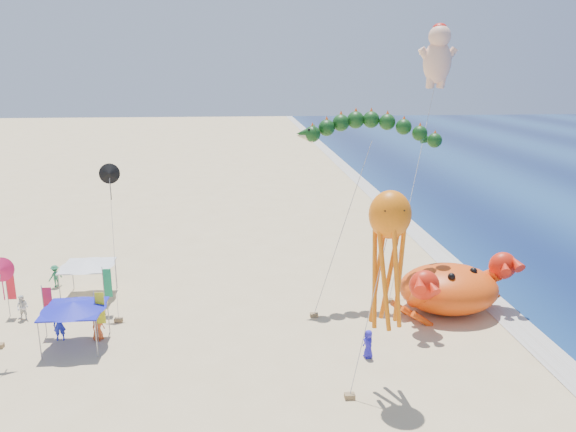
% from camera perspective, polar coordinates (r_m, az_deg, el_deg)
% --- Properties ---
extents(ground, '(320.00, 320.00, 0.00)m').
position_cam_1_polar(ground, '(35.52, 3.56, -10.95)').
color(ground, '#D1B784').
rests_on(ground, ground).
extents(foam_strip, '(320.00, 320.00, 0.00)m').
position_cam_1_polar(foam_strip, '(39.03, 21.52, -9.56)').
color(foam_strip, silver).
rests_on(foam_strip, ground).
extents(crab_inflatable, '(8.68, 7.50, 3.81)m').
position_cam_1_polar(crab_inflatable, '(38.09, 16.08, -6.96)').
color(crab_inflatable, '#F0490C').
rests_on(crab_inflatable, ground).
extents(dragon_kite, '(9.63, 4.34, 12.37)m').
position_cam_1_polar(dragon_kite, '(37.24, 8.35, 8.28)').
color(dragon_kite, '#0E3611').
rests_on(dragon_kite, ground).
extents(cherub_kite, '(5.59, 6.83, 18.51)m').
position_cam_1_polar(cherub_kite, '(42.88, 14.97, 15.54)').
color(cherub_kite, '#FFBE9B').
rests_on(cherub_kite, ground).
extents(octopus_kite, '(3.10, 2.14, 9.98)m').
position_cam_1_polar(octopus_kite, '(26.83, 10.15, -3.31)').
color(octopus_kite, orange).
rests_on(octopus_kite, ground).
extents(canopy_blue, '(3.56, 3.56, 2.71)m').
position_cam_1_polar(canopy_blue, '(34.20, -20.97, -8.52)').
color(canopy_blue, gray).
rests_on(canopy_blue, ground).
extents(canopy_white, '(3.62, 3.62, 2.71)m').
position_cam_1_polar(canopy_white, '(41.10, -19.72, -4.52)').
color(canopy_white, gray).
rests_on(canopy_white, ground).
extents(feather_flags, '(7.04, 4.13, 3.20)m').
position_cam_1_polar(feather_flags, '(37.02, -21.65, -7.53)').
color(feather_flags, gray).
rests_on(feather_flags, ground).
extents(beachgoers, '(21.44, 13.23, 1.89)m').
position_cam_1_polar(beachgoers, '(37.38, -18.35, -8.95)').
color(beachgoers, '#D45122').
rests_on(beachgoers, ground).
extents(small_kites, '(7.99, 10.19, 9.66)m').
position_cam_1_polar(small_kites, '(35.43, -24.27, -1.11)').
color(small_kites, '#D8184D').
rests_on(small_kites, ground).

